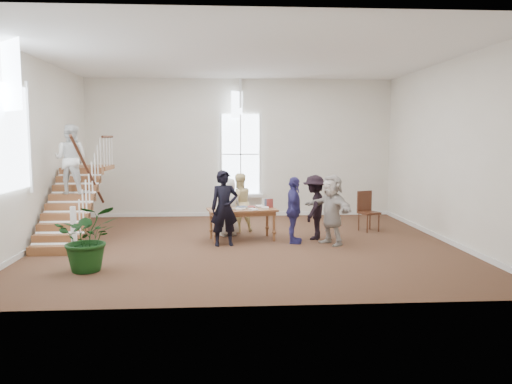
{
  "coord_description": "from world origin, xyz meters",
  "views": [
    {
      "loc": [
        -0.54,
        -11.98,
        2.61
      ],
      "look_at": [
        0.25,
        0.4,
        1.24
      ],
      "focal_mm": 35.0,
      "sensor_mm": 36.0,
      "label": 1
    }
  ],
  "objects": [
    {
      "name": "police_officer",
      "position": [
        -0.55,
        -0.1,
        0.91
      ],
      "size": [
        0.73,
        0.55,
        1.82
      ],
      "primitive_type": "imported",
      "rotation": [
        0.0,
        0.0,
        0.18
      ],
      "color": "black",
      "rests_on": "ground"
    },
    {
      "name": "woman_cluster_b",
      "position": [
        1.76,
        0.53,
        0.83
      ],
      "size": [
        0.97,
        1.22,
        1.65
      ],
      "primitive_type": "imported",
      "rotation": [
        0.0,
        0.0,
        4.32
      ],
      "color": "black",
      "rests_on": "ground"
    },
    {
      "name": "staircase",
      "position": [
        -4.34,
        0.75,
        1.62
      ],
      "size": [
        1.1,
        4.1,
        2.92
      ],
      "color": "brown",
      "rests_on": "ground"
    },
    {
      "name": "ground",
      "position": [
        0.0,
        0.0,
        0.0
      ],
      "size": [
        10.0,
        10.0,
        0.0
      ],
      "primitive_type": "plane",
      "color": "#402B19",
      "rests_on": "ground"
    },
    {
      "name": "library_table",
      "position": [
        -0.09,
        0.55,
        0.72
      ],
      "size": [
        1.83,
        1.15,
        0.86
      ],
      "rotation": [
        0.0,
        0.0,
        0.18
      ],
      "color": "brown",
      "rests_on": "ground"
    },
    {
      "name": "floor_plant",
      "position": [
        -3.2,
        -2.23,
        0.65
      ],
      "size": [
        1.39,
        1.28,
        1.31
      ],
      "primitive_type": "imported",
      "rotation": [
        0.0,
        0.0,
        0.25
      ],
      "color": "#113611",
      "rests_on": "ground"
    },
    {
      "name": "woman_cluster_c",
      "position": [
        2.06,
        -0.12,
        0.86
      ],
      "size": [
        1.22,
        1.64,
        1.72
      ],
      "primitive_type": "imported",
      "rotation": [
        0.0,
        0.0,
        5.22
      ],
      "color": "#BEB4AB",
      "rests_on": "ground"
    },
    {
      "name": "elderly_woman",
      "position": [
        -0.45,
        1.15,
        0.77
      ],
      "size": [
        0.89,
        0.77,
        1.54
      ],
      "primitive_type": "imported",
      "rotation": [
        0.0,
        0.0,
        3.6
      ],
      "color": "silver",
      "rests_on": "ground"
    },
    {
      "name": "side_chair",
      "position": [
        3.44,
        1.59,
        0.63
      ],
      "size": [
        0.62,
        0.62,
        1.11
      ],
      "rotation": [
        0.0,
        0.0,
        0.37
      ],
      "color": "#371B0F",
      "rests_on": "ground"
    },
    {
      "name": "room_shell",
      "position": [
        -0.0,
        4.39,
        0.4
      ],
      "size": [
        10.49,
        10.0,
        10.0
      ],
      "color": "beige",
      "rests_on": "ground"
    },
    {
      "name": "person_yellow",
      "position": [
        -0.15,
        1.65,
        0.81
      ],
      "size": [
        0.95,
        0.85,
        1.62
      ],
      "primitive_type": "imported",
      "rotation": [
        0.0,
        0.0,
        3.49
      ],
      "color": "#F8DF9B",
      "rests_on": "ground"
    },
    {
      "name": "woman_cluster_a",
      "position": [
        1.16,
        0.08,
        0.82
      ],
      "size": [
        0.59,
        1.03,
        1.64
      ],
      "primitive_type": "imported",
      "rotation": [
        0.0,
        0.0,
        1.36
      ],
      "color": "navy",
      "rests_on": "ground"
    }
  ]
}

